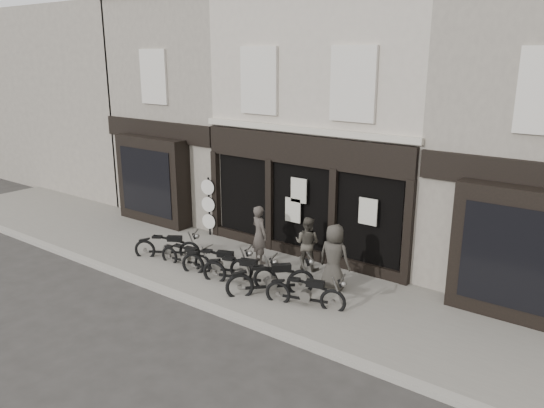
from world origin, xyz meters
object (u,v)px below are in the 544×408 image
Objects in this scene: motorcycle_4 at (271,282)px; motorcycle_1 at (186,258)px; motorcycle_2 at (218,265)px; man_left at (260,234)px; man_centre at (307,243)px; motorcycle_5 at (306,295)px; motorcycle_0 at (168,249)px; advert_sign_post at (209,209)px; motorcycle_3 at (241,274)px; man_right at (334,257)px.

motorcycle_1 is at bearing 133.91° from motorcycle_4.
motorcycle_2 is 1.16× the size of man_left.
motorcycle_5 is at bearing 115.20° from man_centre.
man_left is at bearing 132.44° from motorcycle_5.
motorcycle_0 is 2.46m from advert_sign_post.
motorcycle_0 is 0.90× the size of motorcycle_2.
man_left is (-0.56, 1.55, 0.59)m from motorcycle_3.
motorcycle_5 is (2.13, -0.01, -0.02)m from motorcycle_3.
motorcycle_1 is at bearing 65.89° from man_left.
motorcycle_3 reaches higher than motorcycle_1.
motorcycle_4 reaches higher than motorcycle_0.
man_left is 3.11m from advert_sign_post.
man_right reaches higher than motorcycle_5.
motorcycle_1 is (0.96, -0.16, -0.04)m from motorcycle_0.
motorcycle_1 is 0.88× the size of motorcycle_3.
motorcycle_5 is 1.28× the size of man_centre.
motorcycle_1 is 2.27m from man_left.
man_right is at bearing -0.06° from motorcycle_2.
motorcycle_2 reaches higher than motorcycle_5.
man_centre reaches higher than motorcycle_5.
motorcycle_1 is at bearing 26.20° from man_centre.
motorcycle_0 is at bearing -88.30° from advert_sign_post.
man_right reaches higher than man_centre.
man_right is (2.17, 1.26, 0.60)m from motorcycle_3.
motorcycle_4 reaches higher than motorcycle_3.
motorcycle_3 is 2.58m from man_right.
motorcycle_5 is at bearing 171.32° from man_left.
motorcycle_1 is 0.91× the size of motorcycle_2.
man_centre is (1.77, 1.90, 0.49)m from motorcycle_2.
motorcycle_5 is (3.06, -0.11, -0.02)m from motorcycle_2.
motorcycle_2 is at bearing -1.64° from motorcycle_1.
motorcycle_3 is 1.14× the size of motorcycle_4.
motorcycle_5 is 3.17m from man_left.
motorcycle_3 is at bearing -34.50° from motorcycle_0.
motorcycle_4 is 1.10m from motorcycle_5.
man_left is at bearing -2.52° from motorcycle_0.
motorcycle_2 is 3.60m from advert_sign_post.
man_left is at bearing 91.99° from motorcycle_3.
motorcycle_1 is 3.60m from man_centre.
motorcycle_0 is 5.21m from motorcycle_5.
motorcycle_0 is 3.08m from motorcycle_3.
man_right reaches higher than motorcycle_1.
man_right is (1.33, -0.74, 0.11)m from man_centre.
advert_sign_post reaches higher than motorcycle_5.
motorcycle_1 is 0.87× the size of advert_sign_post.
motorcycle_3 reaches higher than motorcycle_0.
man_centre is (-0.19, 1.98, 0.46)m from motorcycle_4.
motorcycle_0 is at bearing 49.95° from man_left.
motorcycle_2 is 3.36m from man_right.
motorcycle_3 is 1.18× the size of man_right.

